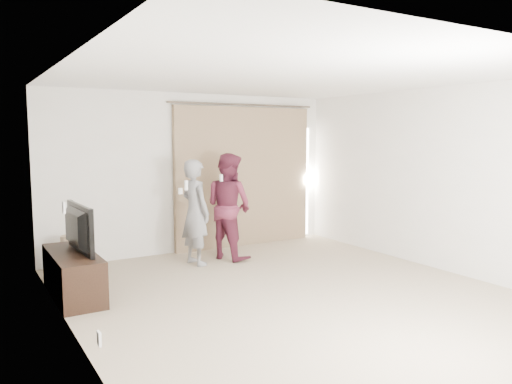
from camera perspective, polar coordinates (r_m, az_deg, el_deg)
floor at (r=6.20m, az=3.87°, el=-11.55°), size 5.50×5.50×0.00m
wall_back at (r=8.32m, az=-6.96°, el=2.19°), size 5.00×0.04×2.60m
wall_left at (r=4.94m, az=-20.51°, el=-1.10°), size 0.04×5.50×2.60m
ceiling at (r=5.93m, az=4.07°, el=13.09°), size 5.00×5.50×0.01m
curtain at (r=8.68m, az=-1.25°, el=1.77°), size 2.80×0.11×2.46m
tv_console at (r=6.40m, az=-20.16°, el=-8.84°), size 0.48×1.39×0.54m
tv at (r=6.28m, az=-20.36°, el=-3.96°), size 0.18×1.00×0.57m
scratching_post at (r=7.53m, az=-20.57°, el=-7.01°), size 0.39×0.39×0.52m
person_man at (r=7.44m, az=-6.96°, el=-2.30°), size 0.47×0.63×1.57m
person_woman at (r=7.76m, az=-3.13°, el=-1.63°), size 0.85×0.96×1.65m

